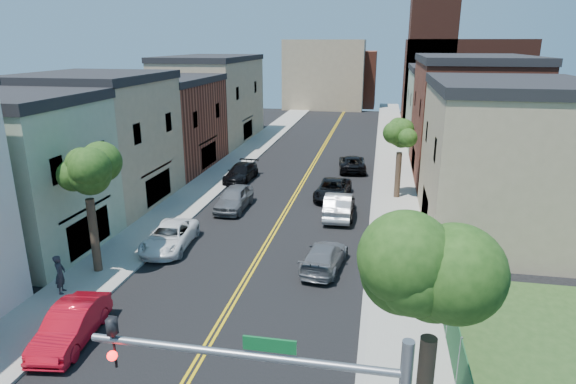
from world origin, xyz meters
The scene contains 28 objects.
sidewalk_left centered at (-7.90, 40.00, 0.07)m, with size 3.20×100.00×0.15m, color gray.
sidewalk_right centered at (7.90, 40.00, 0.07)m, with size 3.20×100.00×0.15m, color gray.
curb_left centered at (-6.15, 40.00, 0.07)m, with size 0.30×100.00×0.15m, color gray.
curb_right centered at (6.15, 40.00, 0.07)m, with size 0.30×100.00×0.15m, color gray.
bldg_left_palegrn centered at (-14.00, 16.00, 4.25)m, with size 9.00×8.00×8.50m, color gray.
bldg_left_tan_near centered at (-14.00, 25.00, 4.50)m, with size 9.00×10.00×9.00m, color #998466.
bldg_left_brick centered at (-14.00, 36.00, 4.00)m, with size 9.00×12.00×8.00m, color brown.
bldg_left_tan_far centered at (-14.00, 50.00, 4.75)m, with size 9.00×16.00×9.50m, color #998466.
bldg_right_tan centered at (14.00, 24.00, 4.50)m, with size 9.00×12.00×9.00m, color #998466.
bldg_right_brick centered at (14.00, 38.00, 5.00)m, with size 9.00×14.00×10.00m, color brown.
bldg_right_palegrn centered at (14.00, 52.00, 4.25)m, with size 9.00×12.00×8.50m, color gray.
church centered at (16.33, 67.07, 7.24)m, with size 16.20×14.20×22.60m.
backdrop_left centered at (-4.00, 82.00, 6.00)m, with size 14.00×8.00×12.00m, color #998466.
backdrop_center centered at (0.00, 86.00, 5.00)m, with size 10.00×8.00×10.00m, color brown.
fence_right centered at (9.50, 9.50, 1.10)m, with size 0.04×15.00×1.90m, color #143F1E.
tree_left_mid centered at (-7.88, 14.01, 6.58)m, with size 5.20×5.20×9.29m.
tree_right_corner centered at (7.93, 4.01, 7.31)m, with size 5.80×5.80×10.35m.
tree_right_far centered at (7.92, 30.01, 5.76)m, with size 4.40×4.40×8.03m.
red_sedan centered at (-5.50, 8.12, 0.75)m, with size 1.59×4.55×1.50m, color red.
white_pickup centered at (-5.50, 17.75, 0.71)m, with size 2.36×5.12×1.42m, color white.
grey_car_left centered at (-3.80, 25.20, 0.84)m, with size 1.97×4.90×1.67m, color slate.
black_car_left centered at (-5.41, 32.63, 0.73)m, with size 2.06×5.06×1.47m, color black.
grey_car_right centered at (3.80, 16.77, 0.69)m, with size 1.92×4.73×1.37m, color slate.
black_car_right centered at (3.88, 25.20, 0.86)m, with size 2.02×5.02×1.71m, color black.
silver_car_right centered at (3.80, 25.04, 0.86)m, with size 1.82×5.21×1.72m, color #AFB1B7.
dark_car_right_far centered at (3.95, 38.01, 0.72)m, with size 2.40×5.21×1.45m, color black.
black_suv_lane centered at (3.00, 29.13, 0.72)m, with size 2.40×5.20×1.44m, color black.
pedestrian_left centered at (-8.27, 11.48, 1.11)m, with size 0.70×0.46×1.93m, color #25252D.
Camera 1 is at (6.39, -7.22, 11.76)m, focal length 30.49 mm.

